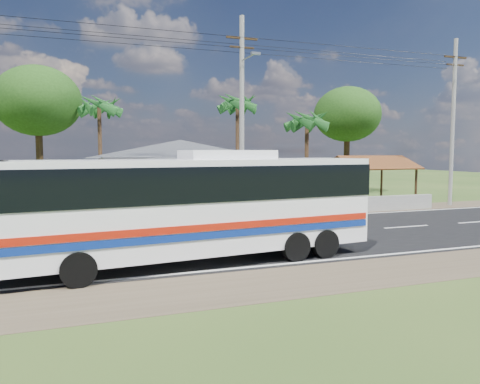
{
  "coord_description": "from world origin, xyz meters",
  "views": [
    {
      "loc": [
        -6.15,
        -18.03,
        3.63
      ],
      "look_at": [
        0.86,
        1.0,
        1.86
      ],
      "focal_mm": 35.0,
      "sensor_mm": 36.0,
      "label": 1
    }
  ],
  "objects_px": {
    "coach_bus": "(200,199)",
    "person": "(319,200)",
    "waiting_shed": "(370,165)",
    "motorcycle": "(266,206)"
  },
  "relations": [
    {
      "from": "coach_bus",
      "to": "person",
      "type": "relative_size",
      "value": 6.58
    },
    {
      "from": "waiting_shed",
      "to": "motorcycle",
      "type": "relative_size",
      "value": 2.86
    },
    {
      "from": "coach_bus",
      "to": "motorcycle",
      "type": "distance_m",
      "value": 12.14
    },
    {
      "from": "waiting_shed",
      "to": "motorcycle",
      "type": "bearing_deg",
      "value": -166.62
    },
    {
      "from": "waiting_shed",
      "to": "coach_bus",
      "type": "xyz_separation_m",
      "value": [
        -15.19,
        -12.05,
        -0.63
      ]
    },
    {
      "from": "coach_bus",
      "to": "motorcycle",
      "type": "relative_size",
      "value": 6.6
    },
    {
      "from": "person",
      "to": "motorcycle",
      "type": "bearing_deg",
      "value": -48.4
    },
    {
      "from": "motorcycle",
      "to": "person",
      "type": "relative_size",
      "value": 1.0
    },
    {
      "from": "coach_bus",
      "to": "motorcycle",
      "type": "bearing_deg",
      "value": 50.85
    },
    {
      "from": "waiting_shed",
      "to": "person",
      "type": "relative_size",
      "value": 2.85
    }
  ]
}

